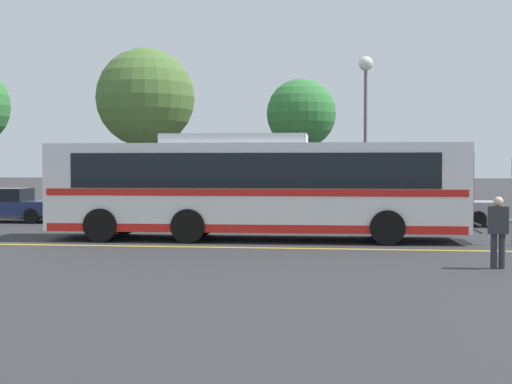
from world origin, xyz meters
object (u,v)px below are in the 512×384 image
parked_car_0 (9,205)px  tree_1 (145,98)px  pedestrian_0 (498,228)px  parked_car_2 (280,206)px  tree_0 (301,114)px  street_lamp (366,94)px  transit_bus (256,185)px  parked_car_1 (147,205)px  parked_car_3 (438,206)px

parked_car_0 → tree_1: bearing=125.5°
pedestrian_0 → parked_car_2: bearing=121.1°
parked_car_2 → tree_0: bearing=-0.6°
parked_car_0 → street_lamp: size_ratio=0.61×
transit_bus → parked_car_2: 5.69m
parked_car_1 → parked_car_3: parked_car_3 is taller
pedestrian_0 → tree_1: bearing=133.1°
pedestrian_0 → street_lamp: bearing=103.8°
parked_car_3 → parked_car_1: bearing=90.8°
parked_car_2 → parked_car_3: parked_car_3 is taller
street_lamp → parked_car_2: bearing=-140.8°
transit_bus → parked_car_3: (6.22, 5.92, -0.94)m
street_lamp → tree_1: 9.62m
tree_1 → parked_car_3: bearing=-14.9°
parked_car_2 → pedestrian_0: size_ratio=2.95×
parked_car_0 → parked_car_2: size_ratio=0.88×
pedestrian_0 → tree_0: size_ratio=0.25×
parked_car_3 → tree_0: 8.82m
parked_car_0 → parked_car_2: 10.94m
parked_car_3 → street_lamp: size_ratio=0.65×
pedestrian_0 → tree_0: tree_0 is taller
parked_car_0 → tree_0: bearing=115.6°
tree_0 → tree_1: bearing=-160.3°
parked_car_1 → parked_car_2: 5.26m
parked_car_2 → parked_car_3: 5.95m
tree_0 → tree_1: (-6.74, -2.41, 0.59)m
tree_1 → parked_car_0: bearing=-142.4°
pedestrian_0 → street_lamp: 14.65m
parked_car_3 → street_lamp: street_lamp is taller
tree_1 → parked_car_1: bearing=-73.9°
parked_car_2 → pedestrian_0: pedestrian_0 is taller
parked_car_0 → tree_0: tree_0 is taller
transit_bus → street_lamp: size_ratio=1.89×
transit_bus → parked_car_3: size_ratio=2.93×
transit_bus → tree_1: (-6.01, 9.19, 3.58)m
parked_car_3 → pedestrian_0: bearing=178.2°
parked_car_2 → parked_car_0: bearing=93.7°
transit_bus → tree_0: 11.99m
parked_car_0 → parked_car_3: 16.88m
tree_0 → tree_1: tree_1 is taller
parked_car_1 → transit_bus: bearing=38.7°
parked_car_0 → tree_1: size_ratio=0.55×
pedestrian_0 → tree_1: tree_1 is taller
parked_car_3 → transit_bus: bearing=132.9°
parked_car_2 → transit_bus: bearing=-179.1°
street_lamp → tree_1: tree_1 is taller
parked_car_0 → parked_car_3: (16.88, 0.32, 0.04)m
pedestrian_0 → tree_0: bearing=111.0°
pedestrian_0 → street_lamp: street_lamp is taller
parked_car_2 → tree_1: bearing=64.0°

